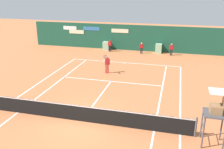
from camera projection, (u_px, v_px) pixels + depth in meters
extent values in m
plane|color=#C67042|center=(81.00, 121.00, 13.86)|extent=(80.00, 80.00, 0.00)
cube|color=white|center=(125.00, 63.00, 24.54)|extent=(10.60, 0.10, 0.01)
cube|color=white|center=(18.00, 112.00, 14.81)|extent=(0.10, 23.40, 0.01)
cube|color=white|center=(154.00, 131.00, 12.90)|extent=(0.10, 23.40, 0.01)
cube|color=white|center=(180.00, 135.00, 12.59)|extent=(0.10, 23.40, 0.01)
cube|color=white|center=(111.00, 81.00, 19.70)|extent=(8.00, 0.10, 0.01)
cube|color=white|center=(99.00, 98.00, 16.78)|extent=(0.10, 6.40, 0.01)
cube|color=white|center=(125.00, 63.00, 24.41)|extent=(0.10, 0.24, 0.01)
cylinder|color=#4C4C51|center=(196.00, 127.00, 12.25)|extent=(0.10, 0.10, 1.07)
cube|color=black|center=(81.00, 113.00, 13.70)|extent=(12.00, 0.03, 0.95)
cube|color=white|center=(81.00, 106.00, 13.56)|extent=(12.00, 0.04, 0.06)
cube|color=#194C38|center=(135.00, 38.00, 28.90)|extent=(25.00, 0.24, 2.94)
cube|color=beige|center=(76.00, 32.00, 30.33)|extent=(1.87, 0.02, 0.44)
cube|color=#2D6BA8|center=(91.00, 29.00, 29.72)|extent=(2.04, 0.02, 0.44)
cube|color=beige|center=(120.00, 31.00, 28.93)|extent=(2.01, 0.02, 0.44)
cube|color=white|center=(70.00, 28.00, 30.39)|extent=(1.69, 0.02, 0.44)
cube|color=#8CB793|center=(106.00, 46.00, 29.50)|extent=(0.71, 0.70, 0.95)
cube|color=#8CB793|center=(159.00, 48.00, 28.03)|extent=(0.68, 0.70, 1.03)
cylinder|color=#47474C|center=(203.00, 133.00, 11.29)|extent=(0.07, 0.07, 1.58)
cylinder|color=#47474C|center=(202.00, 123.00, 12.11)|extent=(0.07, 0.07, 1.58)
cylinder|color=#47474C|center=(222.00, 126.00, 11.90)|extent=(0.07, 0.07, 1.58)
cylinder|color=#47474C|center=(202.00, 134.00, 11.81)|extent=(0.04, 0.81, 0.04)
cylinder|color=#47474C|center=(203.00, 125.00, 11.65)|extent=(0.04, 0.81, 0.04)
cube|color=#47474C|center=(215.00, 114.00, 11.33)|extent=(1.00, 1.00, 0.06)
cube|color=olive|center=(216.00, 109.00, 11.25)|extent=(0.52, 0.56, 0.40)
cube|color=olive|center=(224.00, 102.00, 11.06)|extent=(0.06, 0.56, 0.45)
cube|color=white|center=(218.00, 92.00, 10.97)|extent=(0.76, 0.80, 0.04)
cylinder|color=red|center=(108.00, 69.00, 21.48)|extent=(0.13, 0.13, 0.77)
cylinder|color=red|center=(106.00, 69.00, 21.46)|extent=(0.13, 0.13, 0.77)
cube|color=red|center=(107.00, 61.00, 21.25)|extent=(0.40, 0.32, 0.54)
sphere|color=tan|center=(107.00, 57.00, 21.13)|extent=(0.21, 0.21, 0.21)
cylinder|color=white|center=(107.00, 56.00, 21.10)|extent=(0.20, 0.20, 0.06)
cylinder|color=red|center=(109.00, 62.00, 21.30)|extent=(0.08, 0.08, 0.52)
cylinder|color=tan|center=(105.00, 60.00, 20.90)|extent=(0.29, 0.51, 0.08)
cylinder|color=black|center=(105.00, 59.00, 20.63)|extent=(0.03, 0.03, 0.22)
torus|color=#DB3838|center=(105.00, 57.00, 20.54)|extent=(0.29, 0.15, 0.30)
cylinder|color=silver|center=(105.00, 57.00, 20.54)|extent=(0.24, 0.11, 0.26)
cylinder|color=black|center=(172.00, 52.00, 27.04)|extent=(0.11, 0.11, 0.66)
cylinder|color=black|center=(170.00, 52.00, 27.06)|extent=(0.11, 0.11, 0.66)
cube|color=#AD1E1E|center=(172.00, 47.00, 26.86)|extent=(0.31, 0.20, 0.46)
sphere|color=tan|center=(172.00, 44.00, 26.76)|extent=(0.18, 0.18, 0.18)
cylinder|color=#AD1E1E|center=(173.00, 48.00, 26.85)|extent=(0.07, 0.07, 0.45)
cylinder|color=#AD1E1E|center=(170.00, 48.00, 26.90)|extent=(0.07, 0.07, 0.45)
cylinder|color=black|center=(142.00, 51.00, 27.82)|extent=(0.10, 0.10, 0.63)
cylinder|color=black|center=(141.00, 51.00, 27.83)|extent=(0.10, 0.10, 0.63)
cube|color=#AD1E1E|center=(142.00, 46.00, 27.65)|extent=(0.30, 0.20, 0.44)
sphere|color=beige|center=(142.00, 43.00, 27.55)|extent=(0.17, 0.17, 0.17)
cylinder|color=#AD1E1E|center=(143.00, 46.00, 27.65)|extent=(0.07, 0.07, 0.42)
cylinder|color=#AD1E1E|center=(140.00, 46.00, 27.68)|extent=(0.07, 0.07, 0.42)
cylinder|color=black|center=(111.00, 49.00, 28.66)|extent=(0.11, 0.11, 0.70)
cylinder|color=black|center=(109.00, 49.00, 28.70)|extent=(0.11, 0.11, 0.70)
cube|color=#AD1E1E|center=(110.00, 43.00, 28.48)|extent=(0.32, 0.19, 0.49)
sphere|color=brown|center=(110.00, 40.00, 28.37)|extent=(0.19, 0.19, 0.19)
cylinder|color=#AD1E1E|center=(112.00, 44.00, 28.45)|extent=(0.07, 0.07, 0.47)
cylinder|color=#AD1E1E|center=(108.00, 44.00, 28.53)|extent=(0.07, 0.07, 0.47)
sphere|color=#CCE033|center=(50.00, 86.00, 18.72)|extent=(0.07, 0.07, 0.07)
sphere|color=#CCE033|center=(105.00, 79.00, 20.12)|extent=(0.07, 0.07, 0.07)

